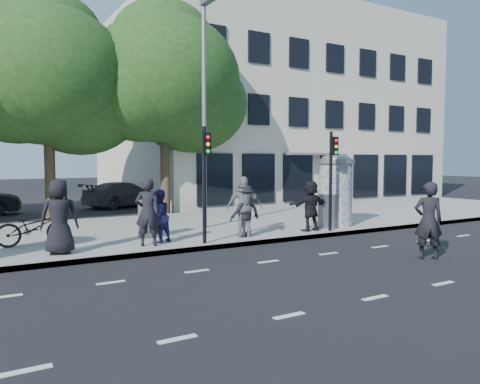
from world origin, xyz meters
TOP-DOWN VIEW (x-y plane):
  - ground at (0.00, 0.00)m, footprint 120.00×120.00m
  - sidewalk at (0.00, 7.50)m, footprint 40.00×8.00m
  - curb at (0.00, 3.55)m, footprint 40.00×0.10m
  - lane_dash_near at (0.00, -2.20)m, footprint 32.00×0.12m
  - lane_dash_far at (0.00, 1.40)m, footprint 32.00×0.12m
  - ad_column_right at (5.20, 4.70)m, footprint 1.36×1.36m
  - traffic_pole_near at (-0.60, 3.79)m, footprint 0.22×0.31m
  - traffic_pole_far at (4.20, 3.79)m, footprint 0.22×0.31m
  - street_lamp at (0.80, 6.63)m, footprint 0.25×0.93m
  - tree_near_left at (-3.50, 12.70)m, footprint 6.80×6.80m
  - tree_center at (1.50, 12.30)m, footprint 7.00×7.00m
  - building at (12.00, 19.99)m, footprint 20.30×15.85m
  - ped_a at (-4.52, 4.35)m, footprint 1.04×0.75m
  - ped_b at (-2.16, 4.30)m, footprint 0.83×0.71m
  - ped_c at (-1.71, 4.63)m, footprint 0.93×0.84m
  - ped_d at (1.01, 4.23)m, footprint 1.13×0.71m
  - ped_e at (0.97, 4.20)m, footprint 1.28×1.00m
  - ped_f at (3.60, 4.17)m, footprint 1.64×0.66m
  - man_road at (3.81, -0.40)m, footprint 0.88×0.81m
  - bicycle at (-4.95, 5.98)m, footprint 0.73×2.02m
  - cabinet_left at (-1.63, 5.67)m, footprint 0.65×0.54m
  - cabinet_right at (4.60, 4.44)m, footprint 0.64×0.50m
  - car_right at (0.93, 16.95)m, footprint 3.39×5.08m

SIDE VIEW (x-z plane):
  - ground at x=0.00m, z-range 0.00..0.00m
  - lane_dash_near at x=0.00m, z-range 0.00..0.01m
  - lane_dash_far at x=0.00m, z-range 0.00..0.01m
  - sidewalk at x=0.00m, z-range 0.00..0.15m
  - curb at x=0.00m, z-range -0.01..0.15m
  - bicycle at x=-4.95m, z-range 0.15..1.21m
  - car_right at x=0.93m, z-range 0.00..1.37m
  - cabinet_left at x=-1.63m, z-range 0.15..1.35m
  - cabinet_right at x=4.60m, z-range 0.15..1.36m
  - ped_c at x=-1.71m, z-range 0.15..1.72m
  - ped_d at x=1.01m, z-range 0.15..1.82m
  - man_road at x=3.81m, z-range 0.00..2.02m
  - ped_f at x=3.60m, z-range 0.15..1.88m
  - ped_e at x=0.97m, z-range 0.15..2.07m
  - ped_b at x=-2.16m, z-range 0.15..2.08m
  - ped_a at x=-4.52m, z-range 0.15..2.11m
  - ad_column_right at x=5.20m, z-range 0.21..2.86m
  - traffic_pole_near at x=-0.60m, z-range 0.53..3.93m
  - traffic_pole_far at x=4.20m, z-range 0.53..3.93m
  - street_lamp at x=0.80m, z-range 0.79..8.79m
  - building at x=12.00m, z-range -0.01..11.99m
  - tree_near_left at x=-3.50m, z-range 1.58..10.55m
  - tree_center at x=1.50m, z-range 1.66..10.96m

